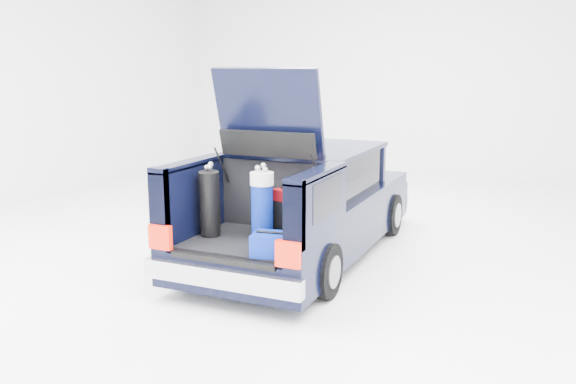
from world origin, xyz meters
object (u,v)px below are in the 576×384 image
at_px(car, 306,204).
at_px(red_suitcase, 289,215).
at_px(blue_golf_bag, 262,206).
at_px(black_golf_bag, 210,203).
at_px(blue_duffel, 276,245).

relative_size(car, red_suitcase, 7.98).
distance_m(car, blue_golf_bag, 1.61).
height_order(black_golf_bag, blue_duffel, black_golf_bag).
bearing_deg(car, black_golf_bag, -106.92).
bearing_deg(blue_golf_bag, red_suitcase, 54.60).
height_order(blue_golf_bag, blue_duffel, blue_golf_bag).
height_order(car, blue_golf_bag, car).
bearing_deg(black_golf_bag, blue_golf_bag, -13.96).
relative_size(red_suitcase, blue_golf_bag, 0.67).
distance_m(blue_golf_bag, blue_duffel, 0.64).
bearing_deg(blue_duffel, red_suitcase, 92.93).
relative_size(black_golf_bag, blue_duffel, 1.60).
distance_m(car, blue_duffel, 2.07).
bearing_deg(red_suitcase, black_golf_bag, -141.67).
bearing_deg(blue_golf_bag, car, 110.76).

